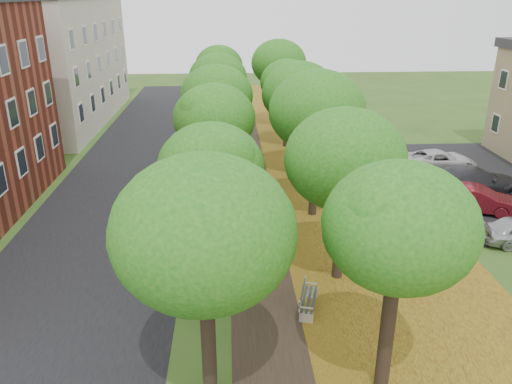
{
  "coord_description": "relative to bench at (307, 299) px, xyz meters",
  "views": [
    {
      "loc": [
        -1.55,
        -10.85,
        10.41
      ],
      "look_at": [
        -0.43,
        8.89,
        2.5
      ],
      "focal_mm": 35.0,
      "sensor_mm": 36.0,
      "label": 1
    }
  ],
  "objects": [
    {
      "name": "tree_row_east",
      "position": [
        1.51,
        11.13,
        4.46
      ],
      "size": [
        4.16,
        34.16,
        6.68
      ],
      "color": "black",
      "rests_on": "ground"
    },
    {
      "name": "street_asphalt",
      "position": [
        -8.59,
        11.13,
        -0.42
      ],
      "size": [
        8.0,
        70.0,
        0.01
      ],
      "primitive_type": "cube",
      "color": "black",
      "rests_on": "ground"
    },
    {
      "name": "car_white",
      "position": [
        10.55,
        14.39,
        0.22
      ],
      "size": [
        4.73,
        2.44,
        1.27
      ],
      "primitive_type": "imported",
      "rotation": [
        0.0,
        0.0,
        1.64
      ],
      "color": "silver",
      "rests_on": "ground"
    },
    {
      "name": "building_cream",
      "position": [
        -18.09,
        29.13,
        4.79
      ],
      "size": [
        10.3,
        20.3,
        10.4
      ],
      "color": "beige",
      "rests_on": "ground"
    },
    {
      "name": "car_grey",
      "position": [
        10.9,
        10.34,
        0.34
      ],
      "size": [
        5.37,
        2.49,
        1.52
      ],
      "primitive_type": "imported",
      "rotation": [
        0.0,
        0.0,
        1.64
      ],
      "color": "#2E2D32",
      "rests_on": "ground"
    },
    {
      "name": "leaf_verge",
      "position": [
        3.91,
        11.13,
        -0.41
      ],
      "size": [
        7.5,
        70.0,
        0.01
      ],
      "primitive_type": "cube",
      "color": "olive",
      "rests_on": "ground"
    },
    {
      "name": "footpath",
      "position": [
        -1.09,
        11.13,
        -0.41
      ],
      "size": [
        3.2,
        70.0,
        0.01
      ],
      "primitive_type": "cube",
      "color": "black",
      "rests_on": "ground"
    },
    {
      "name": "parking_lot",
      "position": [
        12.41,
        12.13,
        -0.42
      ],
      "size": [
        9.0,
        16.0,
        0.01
      ],
      "primitive_type": "cube",
      "color": "black",
      "rests_on": "ground"
    },
    {
      "name": "car_red",
      "position": [
        9.91,
        8.03,
        0.24
      ],
      "size": [
        4.22,
        2.88,
        1.32
      ],
      "primitive_type": "imported",
      "rotation": [
        0.0,
        0.0,
        1.16
      ],
      "color": "maroon",
      "rests_on": "ground"
    },
    {
      "name": "bench",
      "position": [
        0.0,
        0.0,
        0.0
      ],
      "size": [
        0.93,
        1.77,
        0.81
      ],
      "rotation": [
        0.0,
        0.0,
        1.3
      ],
      "color": "#27312A",
      "rests_on": "ground"
    },
    {
      "name": "tree_row_west",
      "position": [
        -3.29,
        11.13,
        4.46
      ],
      "size": [
        4.16,
        34.16,
        6.68
      ],
      "color": "black",
      "rests_on": "ground"
    }
  ]
}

